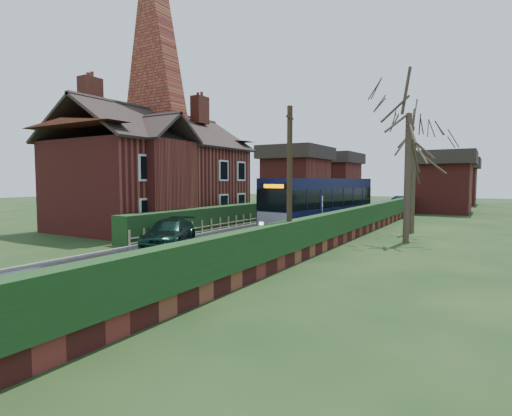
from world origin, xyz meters
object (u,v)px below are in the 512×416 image
Objects in this scene: bus at (321,203)px; bus_stop_sign at (322,210)px; brick_house at (157,168)px; car_green at (169,233)px; car_silver at (278,216)px; telegraph_pole at (289,186)px.

bus reaches higher than bus_stop_sign.
brick_house is 3.02× the size of car_green.
car_silver is 0.82× the size of car_green.
bus is (10.93, 5.25, -2.60)m from brick_house.
car_green is 9.31m from bus_stop_sign.
brick_house is 3.69× the size of car_silver.
brick_house is 12.40m from bus.
telegraph_pole is (3.61, -12.70, 1.47)m from bus.
telegraph_pole reaches higher than car_silver.
brick_house reaches higher than car_green.
brick_house reaches higher than bus.
telegraph_pole reaches higher than car_green.
brick_house is 2.27× the size of telegraph_pole.
brick_house is at bearing -146.72° from bus.
brick_house is 9.93m from car_silver.
car_silver is 7.37m from bus_stop_sign.
brick_house is 5.78× the size of bus_stop_sign.
bus is 12.33m from car_green.
bus is 3.88m from car_silver.
brick_house is 16.37m from telegraph_pole.
telegraph_pole reaches higher than bus.
bus is 2.50× the size of car_green.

